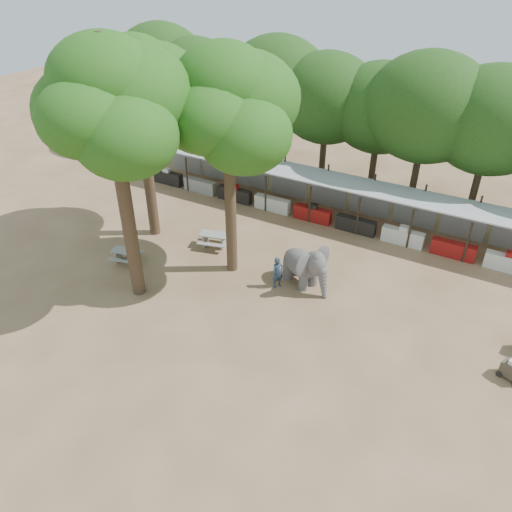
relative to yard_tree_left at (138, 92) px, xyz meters
The scene contains 10 objects.
ground 14.23m from the yard_tree_left, 38.20° to the right, with size 100.00×100.00×0.00m, color brown.
vendor_stalls 13.30m from the yard_tree_left, 36.06° to the left, with size 28.00×2.99×2.80m.
yard_tree_left is the anchor object (origin of this frame).
yard_tree_center 5.92m from the yard_tree_left, 59.04° to the right, with size 7.10×6.90×12.04m.
yard_tree_back 6.09m from the yard_tree_left, ahead, with size 7.10×6.90×11.36m.
backdrop_trees 15.17m from the yard_tree_left, 52.28° to the left, with size 46.46×5.95×8.33m.
elephant 12.32m from the yard_tree_left, ahead, with size 3.10×2.40×2.31m.
handler 11.68m from the yard_tree_left, ahead, with size 0.61×0.41×1.70m, color #26384C.
picnic_table_near 8.48m from the yard_tree_left, 77.28° to the right, with size 1.71×1.60×0.73m.
picnic_table_far 8.69m from the yard_tree_left, ahead, with size 1.92×1.81×0.81m.
Camera 1 is at (8.77, -12.53, 15.11)m, focal length 35.00 mm.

